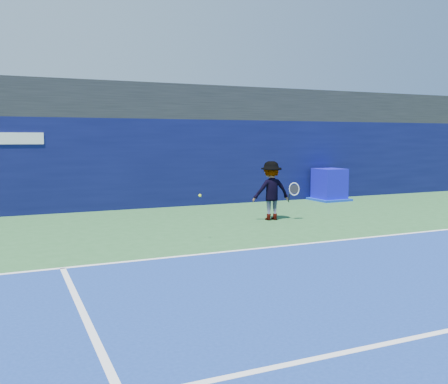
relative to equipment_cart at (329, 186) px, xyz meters
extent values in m
plane|color=#2A5E2F|center=(-5.39, -9.36, -0.55)|extent=(80.00, 80.00, 0.00)
cube|color=white|center=(-5.39, -6.36, -0.54)|extent=(24.00, 0.10, 0.01)
cube|color=black|center=(-5.39, 2.14, 3.05)|extent=(36.00, 3.00, 1.20)
cube|color=#0B0E3E|center=(-5.39, 1.14, 0.95)|extent=(36.00, 1.00, 3.00)
cube|color=#110DB8|center=(0.00, 0.00, 0.05)|extent=(1.05, 1.05, 1.21)
cube|color=#0C2EB4|center=(0.00, 0.00, -0.51)|extent=(1.32, 1.32, 0.08)
imported|color=white|center=(-4.27, -3.11, 0.30)|extent=(1.17, 0.76, 1.70)
cylinder|color=black|center=(-3.82, -3.36, 0.10)|extent=(0.08, 0.15, 0.27)
torus|color=silver|center=(-3.68, -3.41, 0.35)|extent=(0.31, 0.18, 0.30)
cylinder|color=black|center=(-3.68, -3.41, 0.35)|extent=(0.26, 0.14, 0.26)
sphere|color=#D0EB1A|center=(-7.20, -5.02, 0.50)|extent=(0.07, 0.07, 0.07)
camera|label=1|loc=(-11.28, -15.64, 1.80)|focal=40.00mm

